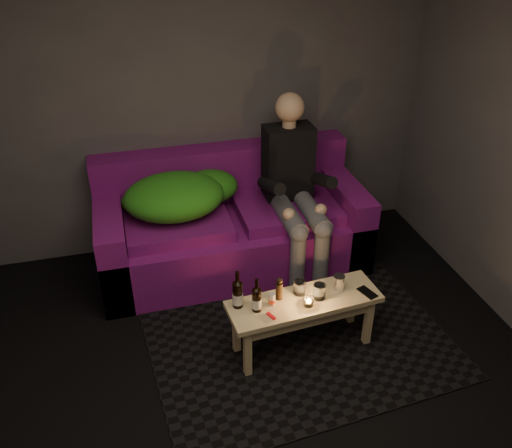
{
  "coord_description": "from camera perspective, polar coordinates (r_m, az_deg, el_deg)",
  "views": [
    {
      "loc": [
        -0.6,
        -1.99,
        2.74
      ],
      "look_at": [
        0.3,
        1.36,
        0.62
      ],
      "focal_mm": 38.0,
      "sensor_mm": 36.0,
      "label": 1
    }
  ],
  "objects": [
    {
      "name": "steel_cup",
      "position": [
        3.74,
        8.69,
        -6.12
      ],
      "size": [
        0.09,
        0.09,
        0.11
      ],
      "primitive_type": "cylinder",
      "rotation": [
        0.0,
        0.0,
        -0.21
      ],
      "color": "silver",
      "rests_on": "coffee_table"
    },
    {
      "name": "red_lighter",
      "position": [
        3.51,
        1.6,
        -9.66
      ],
      "size": [
        0.05,
        0.08,
        0.01
      ],
      "primitive_type": "cube",
      "rotation": [
        0.0,
        0.0,
        0.41
      ],
      "color": "red",
      "rests_on": "coffee_table"
    },
    {
      "name": "tealight",
      "position": [
        3.6,
        5.55,
        -8.21
      ],
      "size": [
        0.07,
        0.07,
        0.05
      ],
      "color": "white",
      "rests_on": "coffee_table"
    },
    {
      "name": "rug",
      "position": [
        3.97,
        4.58,
        -12.16
      ],
      "size": [
        2.19,
        1.67,
        0.01
      ],
      "primitive_type": "cube",
      "rotation": [
        0.0,
        0.0,
        0.08
      ],
      "color": "black",
      "rests_on": "floor"
    },
    {
      "name": "salt_shaker",
      "position": [
        3.57,
        1.69,
        -7.94
      ],
      "size": [
        0.06,
        0.06,
        0.09
      ],
      "primitive_type": "cylinder",
      "rotation": [
        0.0,
        0.0,
        -0.37
      ],
      "color": "silver",
      "rests_on": "coffee_table"
    },
    {
      "name": "beer_bottle_b",
      "position": [
        3.5,
        0.07,
        -7.9
      ],
      "size": [
        0.06,
        0.06,
        0.25
      ],
      "color": "black",
      "rests_on": "coffee_table"
    },
    {
      "name": "pepper_mill",
      "position": [
        3.61,
        2.44,
        -7.06
      ],
      "size": [
        0.06,
        0.06,
        0.13
      ],
      "primitive_type": "cylinder",
      "rotation": [
        0.0,
        0.0,
        0.33
      ],
      "color": "black",
      "rests_on": "coffee_table"
    },
    {
      "name": "sofa",
      "position": [
        4.57,
        -2.67,
        -0.23
      ],
      "size": [
        2.17,
        0.98,
        0.93
      ],
      "color": "#6F0E60",
      "rests_on": "floor"
    },
    {
      "name": "tumbler_back",
      "position": [
        3.68,
        4.59,
        -6.68
      ],
      "size": [
        0.08,
        0.08,
        0.1
      ],
      "primitive_type": "cylinder",
      "rotation": [
        0.0,
        0.0,
        0.02
      ],
      "color": "white",
      "rests_on": "coffee_table"
    },
    {
      "name": "person",
      "position": [
        4.34,
        4.06,
        4.11
      ],
      "size": [
        0.39,
        0.9,
        1.45
      ],
      "color": "black",
      "rests_on": "sofa"
    },
    {
      "name": "smartphone",
      "position": [
        3.77,
        11.64,
        -7.08
      ],
      "size": [
        0.11,
        0.16,
        0.01
      ],
      "primitive_type": "cube",
      "rotation": [
        0.0,
        0.0,
        0.33
      ],
      "color": "black",
      "rests_on": "coffee_table"
    },
    {
      "name": "green_blanket",
      "position": [
        4.33,
        -8.04,
        3.08
      ],
      "size": [
        0.95,
        0.65,
        0.33
      ],
      "color": "#2D7C16",
      "rests_on": "sofa"
    },
    {
      "name": "room",
      "position": [
        2.75,
        -1.25,
        8.04
      ],
      "size": [
        4.5,
        4.5,
        4.5
      ],
      "color": "silver",
      "rests_on": "ground"
    },
    {
      "name": "coffee_table",
      "position": [
        3.71,
        5.06,
        -8.81
      ],
      "size": [
        1.06,
        0.41,
        0.42
      ],
      "rotation": [
        0.0,
        0.0,
        0.08
      ],
      "color": "tan",
      "rests_on": "rug"
    },
    {
      "name": "floor",
      "position": [
        3.43,
        1.12,
        -21.39
      ],
      "size": [
        4.5,
        4.5,
        0.0
      ],
      "primitive_type": "plane",
      "color": "black",
      "rests_on": "ground"
    },
    {
      "name": "beer_bottle_a",
      "position": [
        3.53,
        -1.95,
        -7.36
      ],
      "size": [
        0.07,
        0.07,
        0.28
      ],
      "color": "black",
      "rests_on": "coffee_table"
    },
    {
      "name": "tumbler_front",
      "position": [
        3.65,
        6.7,
        -7.06
      ],
      "size": [
        0.11,
        0.11,
        0.11
      ],
      "primitive_type": "cylinder",
      "rotation": [
        0.0,
        0.0,
        -0.31
      ],
      "color": "white",
      "rests_on": "coffee_table"
    }
  ]
}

